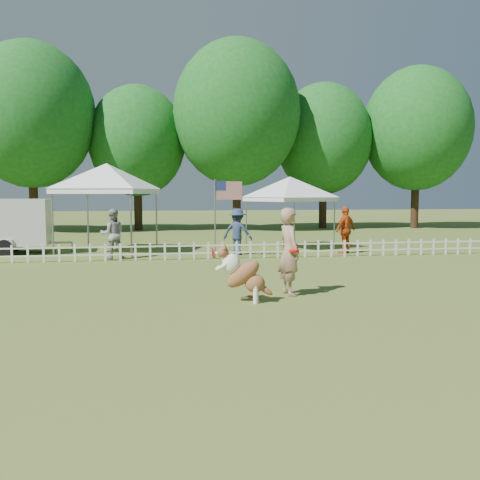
{
  "coord_description": "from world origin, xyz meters",
  "views": [
    {
      "loc": [
        -2.19,
        -11.48,
        2.3
      ],
      "look_at": [
        0.05,
        2.0,
        1.1
      ],
      "focal_mm": 40.0,
      "sensor_mm": 36.0,
      "label": 1
    }
  ],
  "objects_px": {
    "frisbee_on_turf": "(254,296)",
    "spectator_b": "(237,232)",
    "flag_pole": "(215,219)",
    "spectator_c": "(345,230)",
    "canopy_tent_right": "(290,213)",
    "canopy_tent_left": "(107,209)",
    "dog": "(244,274)",
    "spectator_a": "(113,234)",
    "handler": "(289,252)"
  },
  "relations": [
    {
      "from": "frisbee_on_turf",
      "to": "spectator_b",
      "type": "relative_size",
      "value": 0.13
    },
    {
      "from": "flag_pole",
      "to": "spectator_c",
      "type": "height_order",
      "value": "flag_pole"
    },
    {
      "from": "canopy_tent_right",
      "to": "canopy_tent_left",
      "type": "bearing_deg",
      "value": 157.51
    },
    {
      "from": "dog",
      "to": "flag_pole",
      "type": "relative_size",
      "value": 0.43
    },
    {
      "from": "canopy_tent_left",
      "to": "spectator_a",
      "type": "xyz_separation_m",
      "value": [
        0.34,
        -2.36,
        -0.81
      ]
    },
    {
      "from": "frisbee_on_turf",
      "to": "canopy_tent_left",
      "type": "distance_m",
      "value": 10.74
    },
    {
      "from": "flag_pole",
      "to": "spectator_a",
      "type": "distance_m",
      "value": 3.61
    },
    {
      "from": "canopy_tent_right",
      "to": "handler",
      "type": "bearing_deg",
      "value": -128.54
    },
    {
      "from": "flag_pole",
      "to": "spectator_a",
      "type": "bearing_deg",
      "value": 162.43
    },
    {
      "from": "canopy_tent_right",
      "to": "flag_pole",
      "type": "relative_size",
      "value": 1.05
    },
    {
      "from": "canopy_tent_left",
      "to": "spectator_a",
      "type": "relative_size",
      "value": 1.93
    },
    {
      "from": "canopy_tent_right",
      "to": "spectator_a",
      "type": "height_order",
      "value": "canopy_tent_right"
    },
    {
      "from": "spectator_c",
      "to": "flag_pole",
      "type": "bearing_deg",
      "value": -21.99
    },
    {
      "from": "canopy_tent_left",
      "to": "canopy_tent_right",
      "type": "height_order",
      "value": "canopy_tent_left"
    },
    {
      "from": "dog",
      "to": "canopy_tent_left",
      "type": "bearing_deg",
      "value": 122.4
    },
    {
      "from": "frisbee_on_turf",
      "to": "flag_pole",
      "type": "bearing_deg",
      "value": 90.26
    },
    {
      "from": "flag_pole",
      "to": "spectator_b",
      "type": "height_order",
      "value": "flag_pole"
    },
    {
      "from": "spectator_b",
      "to": "spectator_a",
      "type": "bearing_deg",
      "value": 33.74
    },
    {
      "from": "dog",
      "to": "frisbee_on_turf",
      "type": "distance_m",
      "value": 0.89
    },
    {
      "from": "flag_pole",
      "to": "spectator_c",
      "type": "bearing_deg",
      "value": -0.41
    },
    {
      "from": "frisbee_on_turf",
      "to": "flag_pole",
      "type": "height_order",
      "value": "flag_pole"
    },
    {
      "from": "spectator_a",
      "to": "spectator_c",
      "type": "bearing_deg",
      "value": 173.22
    },
    {
      "from": "handler",
      "to": "canopy_tent_right",
      "type": "bearing_deg",
      "value": -24.02
    },
    {
      "from": "handler",
      "to": "dog",
      "type": "bearing_deg",
      "value": 110.63
    },
    {
      "from": "handler",
      "to": "spectator_c",
      "type": "xyz_separation_m",
      "value": [
        4.27,
        7.83,
        -0.08
      ]
    },
    {
      "from": "spectator_b",
      "to": "spectator_c",
      "type": "distance_m",
      "value": 4.16
    },
    {
      "from": "handler",
      "to": "frisbee_on_turf",
      "type": "relative_size",
      "value": 8.95
    },
    {
      "from": "canopy_tent_right",
      "to": "spectator_a",
      "type": "bearing_deg",
      "value": 176.0
    },
    {
      "from": "dog",
      "to": "spectator_a",
      "type": "bearing_deg",
      "value": 125.34
    },
    {
      "from": "frisbee_on_turf",
      "to": "canopy_tent_left",
      "type": "height_order",
      "value": "canopy_tent_left"
    },
    {
      "from": "frisbee_on_turf",
      "to": "spectator_a",
      "type": "relative_size",
      "value": 0.13
    },
    {
      "from": "handler",
      "to": "dog",
      "type": "xyz_separation_m",
      "value": [
        -1.15,
        -0.66,
        -0.39
      ]
    },
    {
      "from": "canopy_tent_right",
      "to": "spectator_b",
      "type": "height_order",
      "value": "canopy_tent_right"
    },
    {
      "from": "handler",
      "to": "spectator_b",
      "type": "height_order",
      "value": "handler"
    },
    {
      "from": "dog",
      "to": "spectator_b",
      "type": "bearing_deg",
      "value": 95.16
    },
    {
      "from": "dog",
      "to": "canopy_tent_right",
      "type": "bearing_deg",
      "value": 83.86
    },
    {
      "from": "canopy_tent_left",
      "to": "flag_pole",
      "type": "relative_size",
      "value": 1.21
    },
    {
      "from": "frisbee_on_turf",
      "to": "handler",
      "type": "bearing_deg",
      "value": 5.87
    },
    {
      "from": "handler",
      "to": "canopy_tent_left",
      "type": "distance_m",
      "value": 10.89
    },
    {
      "from": "canopy_tent_right",
      "to": "spectator_b",
      "type": "xyz_separation_m",
      "value": [
        -2.5,
        -1.9,
        -0.59
      ]
    },
    {
      "from": "frisbee_on_turf",
      "to": "spectator_c",
      "type": "bearing_deg",
      "value": 57.22
    },
    {
      "from": "frisbee_on_turf",
      "to": "spectator_c",
      "type": "height_order",
      "value": "spectator_c"
    },
    {
      "from": "handler",
      "to": "spectator_b",
      "type": "xyz_separation_m",
      "value": [
        0.11,
        8.05,
        -0.12
      ]
    },
    {
      "from": "spectator_a",
      "to": "canopy_tent_left",
      "type": "bearing_deg",
      "value": -91.25
    },
    {
      "from": "handler",
      "to": "flag_pole",
      "type": "height_order",
      "value": "flag_pole"
    },
    {
      "from": "frisbee_on_turf",
      "to": "flag_pole",
      "type": "relative_size",
      "value": 0.08
    },
    {
      "from": "handler",
      "to": "dog",
      "type": "relative_size",
      "value": 1.65
    },
    {
      "from": "canopy_tent_left",
      "to": "flag_pole",
      "type": "bearing_deg",
      "value": -18.06
    },
    {
      "from": "spectator_b",
      "to": "spectator_c",
      "type": "relative_size",
      "value": 0.96
    },
    {
      "from": "frisbee_on_turf",
      "to": "canopy_tent_right",
      "type": "bearing_deg",
      "value": 71.06
    }
  ]
}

